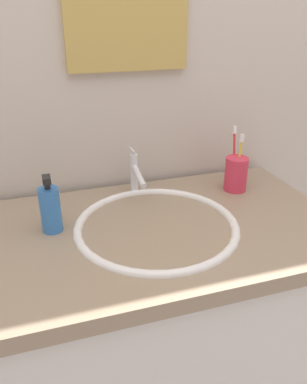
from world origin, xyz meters
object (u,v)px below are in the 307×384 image
(toothbrush_cup, at_px, (236,174))
(faucet, at_px, (136,173))
(soap_dispenser, at_px, (50,209))
(toothbrush_yellow, at_px, (239,158))
(toothbrush_red, at_px, (234,152))

(toothbrush_cup, bearing_deg, faucet, 168.09)
(faucet, xyz_separation_m, toothbrush_cup, (0.31, -0.07, -0.02))
(soap_dispenser, bearing_deg, toothbrush_yellow, 8.83)
(toothbrush_cup, xyz_separation_m, toothbrush_red, (0.01, 0.04, 0.06))
(toothbrush_cup, distance_m, soap_dispenser, 0.59)
(toothbrush_yellow, xyz_separation_m, soap_dispenser, (-0.59, -0.09, -0.04))
(faucet, distance_m, toothbrush_red, 0.32)
(faucet, height_order, toothbrush_cup, faucet)
(toothbrush_red, distance_m, toothbrush_yellow, 0.03)
(toothbrush_yellow, distance_m, soap_dispenser, 0.60)
(toothbrush_yellow, bearing_deg, faucet, 170.24)
(faucet, height_order, toothbrush_yellow, toothbrush_yellow)
(toothbrush_red, xyz_separation_m, soap_dispenser, (-0.59, -0.12, -0.05))
(faucet, height_order, toothbrush_red, toothbrush_red)
(toothbrush_red, bearing_deg, faucet, 174.52)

